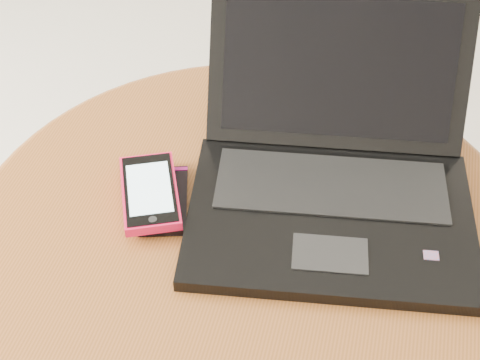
# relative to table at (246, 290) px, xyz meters

# --- Properties ---
(table) EXTENTS (0.70, 0.70, 0.56)m
(table) POSITION_rel_table_xyz_m (0.00, 0.00, 0.00)
(table) COLOR maroon
(table) RESTS_ON ground
(laptop) EXTENTS (0.38, 0.39, 0.20)m
(laptop) POSITION_rel_table_xyz_m (0.09, 0.09, 0.16)
(laptop) COLOR black
(laptop) RESTS_ON table
(phone_black) EXTENTS (0.09, 0.12, 0.01)m
(phone_black) POSITION_rel_table_xyz_m (-0.11, 0.02, 0.12)
(phone_black) COLOR black
(phone_black) RESTS_ON table
(phone_pink) EXTENTS (0.11, 0.14, 0.02)m
(phone_pink) POSITION_rel_table_xyz_m (-0.13, 0.02, 0.14)
(phone_pink) COLOR red
(phone_pink) RESTS_ON phone_black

